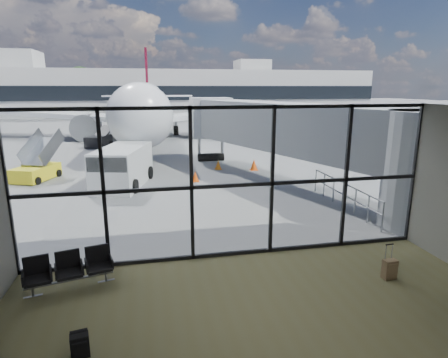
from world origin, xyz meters
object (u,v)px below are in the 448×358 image
object	(u,v)px
service_van	(122,166)
seating_row	(69,268)
mobile_stairs	(37,170)
suitcase	(390,269)
airliner	(146,104)
backpack	(80,346)
belt_loader	(99,140)

from	to	relation	value
service_van	seating_row	bearing A→B (deg)	-79.83
seating_row	mobile_stairs	size ratio (longest dim) A/B	0.63
service_van	suitcase	bearing A→B (deg)	-42.42
suitcase	airliner	distance (m)	33.92
backpack	mobile_stairs	world-z (taller)	mobile_stairs
seating_row	suitcase	distance (m)	8.36
belt_loader	suitcase	bearing A→B (deg)	-48.09
airliner	mobile_stairs	xyz separation A→B (m)	(-6.08, -19.40, -2.68)
suitcase	mobile_stairs	world-z (taller)	mobile_stairs
airliner	service_van	size ratio (longest dim) A/B	8.25
seating_row	mobile_stairs	xyz separation A→B (m)	(-3.97, 12.53, -0.00)
backpack	service_van	bearing A→B (deg)	79.26
backpack	belt_loader	world-z (taller)	belt_loader
mobile_stairs	airliner	bearing A→B (deg)	94.22
belt_loader	mobile_stairs	bearing A→B (deg)	-79.71
backpack	airliner	xyz separation A→B (m)	(1.43, 34.70, 2.95)
airliner	belt_loader	xyz separation A→B (m)	(-4.06, -7.75, -2.64)
seating_row	airliner	bearing A→B (deg)	72.07
belt_loader	mobile_stairs	world-z (taller)	mobile_stairs
seating_row	service_van	distance (m)	10.21
seating_row	belt_loader	size ratio (longest dim) A/B	0.56
seating_row	mobile_stairs	distance (m)	13.14
service_van	airliner	bearing A→B (deg)	100.96
backpack	airliner	world-z (taller)	airliner
service_van	mobile_stairs	bearing A→B (deg)	168.06
mobile_stairs	seating_row	bearing A→B (deg)	-50.82
airliner	mobile_stairs	world-z (taller)	airliner
backpack	seating_row	bearing A→B (deg)	93.43
mobile_stairs	belt_loader	bearing A→B (deg)	101.81
backpack	airliner	size ratio (longest dim) A/B	0.01
airliner	service_van	bearing A→B (deg)	-92.33
seating_row	backpack	distance (m)	2.87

